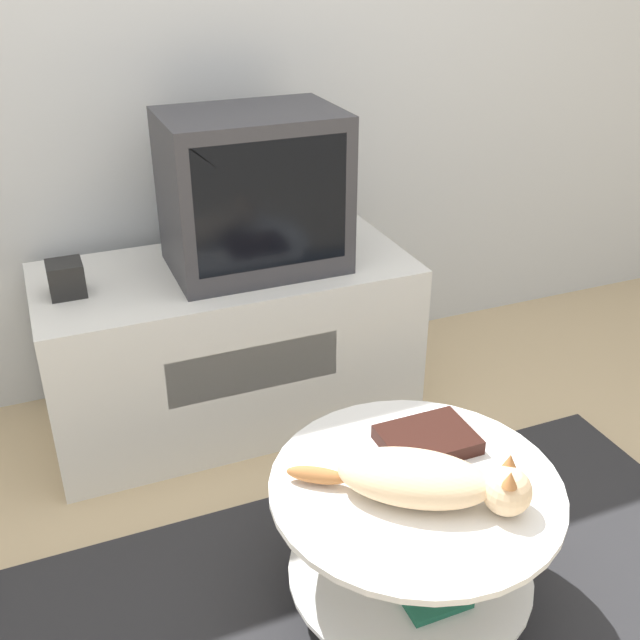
{
  "coord_description": "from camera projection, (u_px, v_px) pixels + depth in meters",
  "views": [
    {
      "loc": [
        -0.71,
        -1.15,
        1.62
      ],
      "look_at": [
        -0.01,
        0.57,
        0.64
      ],
      "focal_mm": 42.0,
      "sensor_mm": 36.0,
      "label": 1
    }
  ],
  "objects": [
    {
      "name": "rug",
      "position": [
        405.0,
        628.0,
        1.94
      ],
      "size": [
        2.08,
        1.2,
        0.02
      ],
      "color": "#28282B",
      "rests_on": "ground_plane"
    },
    {
      "name": "coffee_table",
      "position": [
        412.0,
        527.0,
        1.89
      ],
      "size": [
        0.72,
        0.72,
        0.4
      ],
      "color": "#B2B2B7",
      "rests_on": "rug"
    },
    {
      "name": "wall_back",
      "position": [
        218.0,
        31.0,
        2.57
      ],
      "size": [
        8.0,
        0.05,
        2.6
      ],
      "color": "silver",
      "rests_on": "ground_plane"
    },
    {
      "name": "cat",
      "position": [
        427.0,
        480.0,
        1.74
      ],
      "size": [
        0.5,
        0.37,
        0.14
      ],
      "rotation": [
        0.0,
        0.0,
        -0.6
      ],
      "color": "beige",
      "rests_on": "coffee_table"
    },
    {
      "name": "speaker",
      "position": [
        66.0,
        279.0,
        2.33
      ],
      "size": [
        0.11,
        0.11,
        0.11
      ],
      "color": "black",
      "rests_on": "tv_stand"
    },
    {
      "name": "dvd_box",
      "position": [
        427.0,
        440.0,
        1.94
      ],
      "size": [
        0.24,
        0.18,
        0.04
      ],
      "color": "black",
      "rests_on": "coffee_table"
    },
    {
      "name": "tv_stand",
      "position": [
        230.0,
        343.0,
        2.68
      ],
      "size": [
        1.27,
        0.6,
        0.59
      ],
      "color": "silver",
      "rests_on": "ground_plane"
    },
    {
      "name": "tv",
      "position": [
        253.0,
        192.0,
        2.44
      ],
      "size": [
        0.57,
        0.39,
        0.52
      ],
      "color": "#333338",
      "rests_on": "tv_stand"
    },
    {
      "name": "ground_plane",
      "position": [
        405.0,
        631.0,
        1.94
      ],
      "size": [
        12.0,
        12.0,
        0.0
      ],
      "primitive_type": "plane",
      "color": "tan"
    }
  ]
}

